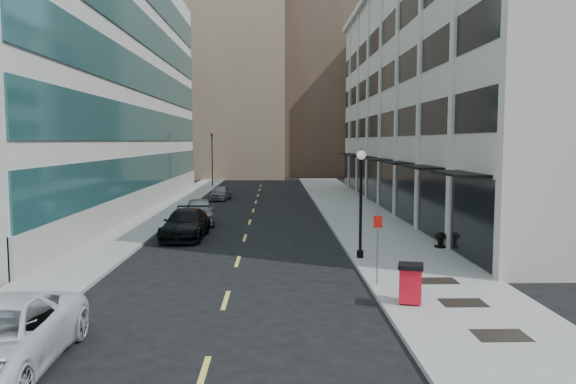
{
  "coord_description": "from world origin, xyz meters",
  "views": [
    {
      "loc": [
        1.63,
        -16.24,
        5.27
      ],
      "look_at": [
        2.24,
        9.02,
        2.96
      ],
      "focal_mm": 35.0,
      "sensor_mm": 36.0,
      "label": 1
    }
  ],
  "objects_px": {
    "lamppost": "(361,194)",
    "urn_planter": "(441,238)",
    "car_black_pickup": "(186,224)",
    "sign_post": "(378,238)",
    "traffic_signal": "(212,137)",
    "trash_bin": "(410,282)",
    "car_grey_sedan": "(221,193)",
    "car_silver_sedan": "(199,211)"
  },
  "relations": [
    {
      "from": "lamppost",
      "to": "urn_planter",
      "type": "distance_m",
      "value": 5.31
    },
    {
      "from": "traffic_signal",
      "to": "car_silver_sedan",
      "type": "distance_m",
      "value": 29.1
    },
    {
      "from": "traffic_signal",
      "to": "car_silver_sedan",
      "type": "height_order",
      "value": "traffic_signal"
    },
    {
      "from": "sign_post",
      "to": "car_silver_sedan",
      "type": "bearing_deg",
      "value": 134.76
    },
    {
      "from": "lamppost",
      "to": "sign_post",
      "type": "relative_size",
      "value": 1.82
    },
    {
      "from": "urn_planter",
      "to": "car_silver_sedan",
      "type": "bearing_deg",
      "value": 144.24
    },
    {
      "from": "car_black_pickup",
      "to": "sign_post",
      "type": "relative_size",
      "value": 2.02
    },
    {
      "from": "traffic_signal",
      "to": "urn_planter",
      "type": "xyz_separation_m",
      "value": [
        15.1,
        -37.81,
        -5.11
      ]
    },
    {
      "from": "traffic_signal",
      "to": "trash_bin",
      "type": "relative_size",
      "value": 5.54
    },
    {
      "from": "car_grey_sedan",
      "to": "lamppost",
      "type": "height_order",
      "value": "lamppost"
    },
    {
      "from": "traffic_signal",
      "to": "sign_post",
      "type": "distance_m",
      "value": 46.04
    },
    {
      "from": "traffic_signal",
      "to": "urn_planter",
      "type": "bearing_deg",
      "value": -68.23
    },
    {
      "from": "car_grey_sedan",
      "to": "sign_post",
      "type": "xyz_separation_m",
      "value": [
        8.5,
        -30.38,
        1.18
      ]
    },
    {
      "from": "car_grey_sedan",
      "to": "lamppost",
      "type": "relative_size",
      "value": 0.79
    },
    {
      "from": "lamppost",
      "to": "sign_post",
      "type": "xyz_separation_m",
      "value": [
        -0.09,
        -4.57,
        -1.15
      ]
    },
    {
      "from": "car_grey_sedan",
      "to": "trash_bin",
      "type": "bearing_deg",
      "value": -68.26
    },
    {
      "from": "car_grey_sedan",
      "to": "lamppost",
      "type": "xyz_separation_m",
      "value": [
        8.59,
        -25.81,
        2.33
      ]
    },
    {
      "from": "car_silver_sedan",
      "to": "urn_planter",
      "type": "bearing_deg",
      "value": -43.53
    },
    {
      "from": "sign_post",
      "to": "urn_planter",
      "type": "xyz_separation_m",
      "value": [
        4.3,
        6.78,
        -1.22
      ]
    },
    {
      "from": "trash_bin",
      "to": "sign_post",
      "type": "relative_size",
      "value": 0.48
    },
    {
      "from": "car_black_pickup",
      "to": "trash_bin",
      "type": "relative_size",
      "value": 4.25
    },
    {
      "from": "car_black_pickup",
      "to": "lamppost",
      "type": "height_order",
      "value": "lamppost"
    },
    {
      "from": "car_black_pickup",
      "to": "car_silver_sedan",
      "type": "xyz_separation_m",
      "value": [
        0.0,
        5.4,
        0.03
      ]
    },
    {
      "from": "lamppost",
      "to": "urn_planter",
      "type": "bearing_deg",
      "value": 27.65
    },
    {
      "from": "traffic_signal",
      "to": "car_grey_sedan",
      "type": "relative_size",
      "value": 1.83
    },
    {
      "from": "lamppost",
      "to": "car_silver_sedan",
      "type": "bearing_deg",
      "value": 126.94
    },
    {
      "from": "car_silver_sedan",
      "to": "trash_bin",
      "type": "bearing_deg",
      "value": -71.43
    },
    {
      "from": "car_grey_sedan",
      "to": "sign_post",
      "type": "bearing_deg",
      "value": -68.16
    },
    {
      "from": "car_black_pickup",
      "to": "car_silver_sedan",
      "type": "bearing_deg",
      "value": 91.41
    },
    {
      "from": "car_silver_sedan",
      "to": "lamppost",
      "type": "distance_m",
      "value": 14.46
    },
    {
      "from": "sign_post",
      "to": "car_black_pickup",
      "type": "bearing_deg",
      "value": 145.53
    },
    {
      "from": "urn_planter",
      "to": "traffic_signal",
      "type": "bearing_deg",
      "value": 111.77
    },
    {
      "from": "trash_bin",
      "to": "urn_planter",
      "type": "relative_size",
      "value": 1.67
    },
    {
      "from": "trash_bin",
      "to": "urn_planter",
      "type": "bearing_deg",
      "value": 82.78
    },
    {
      "from": "traffic_signal",
      "to": "lamppost",
      "type": "xyz_separation_m",
      "value": [
        10.89,
        -40.02,
        -2.74
      ]
    },
    {
      "from": "lamppost",
      "to": "urn_planter",
      "type": "height_order",
      "value": "lamppost"
    },
    {
      "from": "trash_bin",
      "to": "urn_planter",
      "type": "distance_m",
      "value": 9.9
    },
    {
      "from": "sign_post",
      "to": "trash_bin",
      "type": "bearing_deg",
      "value": -58.97
    },
    {
      "from": "car_black_pickup",
      "to": "trash_bin",
      "type": "xyz_separation_m",
      "value": [
        9.11,
        -13.0,
        0.05
      ]
    },
    {
      "from": "trash_bin",
      "to": "sign_post",
      "type": "height_order",
      "value": "sign_post"
    },
    {
      "from": "car_silver_sedan",
      "to": "car_grey_sedan",
      "type": "height_order",
      "value": "car_silver_sedan"
    },
    {
      "from": "sign_post",
      "to": "urn_planter",
      "type": "distance_m",
      "value": 8.12
    }
  ]
}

